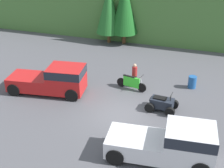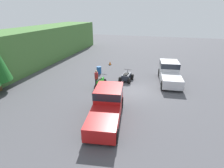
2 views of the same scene
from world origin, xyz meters
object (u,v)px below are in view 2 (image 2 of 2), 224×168
(rider_person, at_px, (96,78))
(pickup_truck_second, at_px, (170,72))
(quad_atv, at_px, (126,77))
(dirt_bike, at_px, (100,83))
(pickup_truck_red, at_px, (107,104))
(steel_barrel, at_px, (99,70))
(traffic_cone, at_px, (110,63))

(rider_person, bearing_deg, pickup_truck_second, -31.14)
(quad_atv, distance_m, rider_person, 3.61)
(dirt_bike, height_order, rider_person, rider_person)
(pickup_truck_red, relative_size, dirt_bike, 2.42)
(dirt_bike, bearing_deg, pickup_truck_second, -48.55)
(pickup_truck_red, height_order, steel_barrel, pickup_truck_red)
(pickup_truck_second, bearing_deg, rider_person, 112.09)
(quad_atv, bearing_deg, steel_barrel, 73.18)
(quad_atv, xyz_separation_m, traffic_cone, (5.45, 3.48, -0.20))
(rider_person, distance_m, traffic_cone, 8.01)
(pickup_truck_second, relative_size, quad_atv, 2.69)
(dirt_bike, bearing_deg, steel_barrel, 33.26)
(quad_atv, height_order, rider_person, rider_person)
(pickup_truck_second, bearing_deg, dirt_bike, 114.20)
(pickup_truck_red, xyz_separation_m, pickup_truck_second, (8.67, -4.45, -0.00))
(pickup_truck_red, height_order, rider_person, pickup_truck_red)
(quad_atv, relative_size, traffic_cone, 3.60)
(traffic_cone, bearing_deg, pickup_truck_second, -117.65)
(pickup_truck_red, relative_size, rider_person, 3.09)
(rider_person, height_order, steel_barrel, rider_person)
(steel_barrel, bearing_deg, quad_atv, -111.59)
(quad_atv, bearing_deg, rider_person, 138.62)
(rider_person, relative_size, traffic_cone, 3.22)
(pickup_truck_red, xyz_separation_m, quad_atv, (7.42, 0.08, -0.59))
(quad_atv, xyz_separation_m, rider_person, (-2.48, 2.58, 0.51))
(steel_barrel, bearing_deg, pickup_truck_red, -156.76)
(quad_atv, xyz_separation_m, steel_barrel, (1.48, 3.74, -0.01))
(traffic_cone, bearing_deg, pickup_truck_red, -164.52)
(traffic_cone, xyz_separation_m, steel_barrel, (-3.97, 0.26, 0.19))
(pickup_truck_second, height_order, traffic_cone, pickup_truck_second)
(pickup_truck_red, height_order, dirt_bike, pickup_truck_red)
(traffic_cone, bearing_deg, dirt_bike, -170.49)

